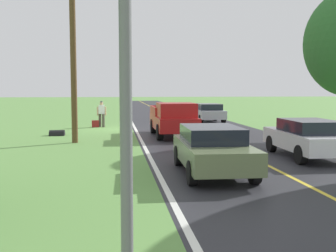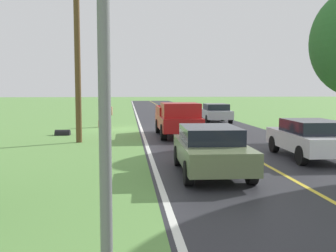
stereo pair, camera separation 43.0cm
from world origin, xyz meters
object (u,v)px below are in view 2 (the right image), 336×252
object	(u,v)px
pickup_truck_passing	(178,119)
traffic_light_mast	(91,7)
hitchhiker_walking	(108,112)
sedan_mid_oncoming	(310,138)
utility_pole_roadside	(77,55)
suitcase_carried	(102,124)
sedan_near_oncoming	(216,112)
sedan_ahead_same_lane	(211,149)

from	to	relation	value
pickup_truck_passing	traffic_light_mast	xyz separation A→B (m)	(3.10, 16.19, 2.59)
hitchhiker_walking	pickup_truck_passing	bearing A→B (deg)	123.28
hitchhiker_walking	sedan_mid_oncoming	bearing A→B (deg)	121.09
utility_pole_roadside	suitcase_carried	bearing A→B (deg)	-94.32
pickup_truck_passing	sedan_mid_oncoming	distance (m)	8.19
hitchhiker_walking	suitcase_carried	world-z (taller)	hitchhiker_walking
suitcase_carried	sedan_near_oncoming	xyz separation A→B (m)	(-8.39, -3.04, 0.53)
utility_pole_roadside	traffic_light_mast	bearing A→B (deg)	97.47
sedan_ahead_same_lane	sedan_near_oncoming	distance (m)	18.97
sedan_mid_oncoming	hitchhiker_walking	bearing A→B (deg)	-58.91
suitcase_carried	sedan_near_oncoming	size ratio (longest dim) A/B	0.10
sedan_ahead_same_lane	sedan_mid_oncoming	size ratio (longest dim) A/B	1.00
traffic_light_mast	sedan_mid_oncoming	size ratio (longest dim) A/B	1.17
suitcase_carried	pickup_truck_passing	bearing A→B (deg)	33.21
pickup_truck_passing	sedan_ahead_same_lane	distance (m)	9.51
hitchhiker_walking	sedan_mid_oncoming	world-z (taller)	hitchhiker_walking
pickup_truck_passing	sedan_ahead_same_lane	xyz separation A→B (m)	(0.19, 9.50, -0.21)
pickup_truck_passing	traffic_light_mast	distance (m)	16.69
suitcase_carried	traffic_light_mast	world-z (taller)	traffic_light_mast
sedan_mid_oncoming	utility_pole_roadside	distance (m)	10.97
utility_pole_roadside	sedan_ahead_same_lane	bearing A→B (deg)	121.90
suitcase_carried	sedan_near_oncoming	bearing A→B (deg)	106.76
pickup_truck_passing	sedan_ahead_same_lane	world-z (taller)	pickup_truck_passing
sedan_ahead_same_lane	sedan_near_oncoming	xyz separation A→B (m)	(-4.19, -18.50, 0.00)
suitcase_carried	sedan_mid_oncoming	xyz separation A→B (m)	(-8.38, 13.11, 0.53)
sedan_ahead_same_lane	sedan_mid_oncoming	world-z (taller)	same
utility_pole_roadside	sedan_mid_oncoming	bearing A→B (deg)	149.25
pickup_truck_passing	sedan_near_oncoming	xyz separation A→B (m)	(-3.99, -9.00, -0.21)
pickup_truck_passing	utility_pole_roadside	bearing A→B (deg)	20.03
hitchhiker_walking	sedan_ahead_same_lane	distance (m)	16.02
suitcase_carried	traffic_light_mast	distance (m)	22.43
sedan_ahead_same_lane	utility_pole_roadside	world-z (taller)	utility_pole_roadside
sedan_ahead_same_lane	sedan_near_oncoming	size ratio (longest dim) A/B	1.00
sedan_ahead_same_lane	utility_pole_roadside	xyz separation A→B (m)	(4.79, -7.69, 3.38)
suitcase_carried	utility_pole_roadside	size ratio (longest dim) A/B	0.06
suitcase_carried	pickup_truck_passing	size ratio (longest dim) A/B	0.09
suitcase_carried	pickup_truck_passing	distance (m)	7.44
suitcase_carried	sedan_ahead_same_lane	xyz separation A→B (m)	(-4.20, 15.46, 0.53)
hitchhiker_walking	sedan_ahead_same_lane	xyz separation A→B (m)	(-3.78, 15.56, -0.23)
traffic_light_mast	sedan_ahead_same_lane	size ratio (longest dim) A/B	1.17
sedan_mid_oncoming	traffic_light_mast	bearing A→B (deg)	51.90
sedan_mid_oncoming	utility_pole_roadside	size ratio (longest dim) A/B	0.54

